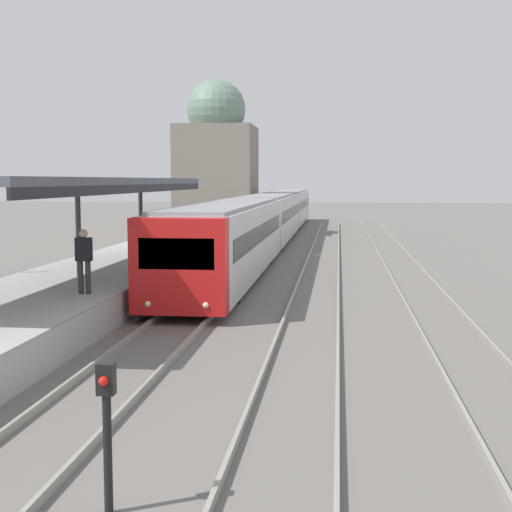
# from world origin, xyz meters

# --- Properties ---
(platform_canopy) EXTENTS (4.00, 17.15, 2.99)m
(platform_canopy) POSITION_xyz_m (-3.64, 18.47, 3.72)
(platform_canopy) COLOR #4C515B
(platform_canopy) RESTS_ON station_platform
(person_on_platform) EXTENTS (0.40, 0.22, 1.66)m
(person_on_platform) POSITION_xyz_m (-2.35, 15.27, 1.81)
(person_on_platform) COLOR #2D2D33
(person_on_platform) RESTS_ON station_platform
(train_near) EXTENTS (2.57, 50.65, 2.92)m
(train_near) POSITION_xyz_m (0.00, 40.91, 1.63)
(train_near) COLOR red
(train_near) RESTS_ON ground_plane
(signal_post_near) EXTENTS (0.20, 0.21, 1.75)m
(signal_post_near) POSITION_xyz_m (1.58, 5.25, 1.09)
(signal_post_near) COLOR black
(signal_post_near) RESTS_ON ground_plane
(distant_domed_building) EXTENTS (5.17, 5.17, 10.52)m
(distant_domed_building) POSITION_xyz_m (-4.18, 46.00, 4.88)
(distant_domed_building) COLOR slate
(distant_domed_building) RESTS_ON ground_plane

